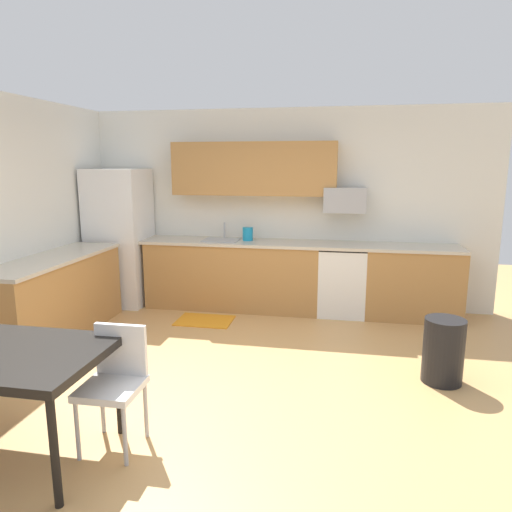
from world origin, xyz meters
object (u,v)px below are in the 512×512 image
(refrigerator, at_px, (120,237))
(kettle, at_px, (248,235))
(microwave, at_px, (345,200))
(chair_near_table, at_px, (115,377))
(trash_bin, at_px, (443,351))
(oven_range, at_px, (342,280))

(refrigerator, height_order, kettle, refrigerator)
(microwave, bearing_deg, chair_near_table, -114.37)
(microwave, distance_m, kettle, 1.37)
(chair_near_table, relative_size, trash_bin, 1.42)
(refrigerator, xyz_separation_m, trash_bin, (4.02, -1.78, -0.65))
(microwave, bearing_deg, oven_range, -90.00)
(kettle, bearing_deg, oven_range, -2.23)
(chair_near_table, bearing_deg, kettle, 85.63)
(microwave, height_order, chair_near_table, microwave)
(refrigerator, height_order, microwave, refrigerator)
(refrigerator, height_order, oven_range, refrigerator)
(oven_range, bearing_deg, refrigerator, -178.52)
(chair_near_table, distance_m, kettle, 3.39)
(oven_range, distance_m, trash_bin, 2.09)
(microwave, xyz_separation_m, kettle, (-1.28, -0.05, -0.49))
(refrigerator, distance_m, kettle, 1.82)
(microwave, xyz_separation_m, trash_bin, (0.93, -1.96, -1.21))
(chair_near_table, bearing_deg, microwave, 65.63)
(chair_near_table, height_order, kettle, kettle)
(oven_range, bearing_deg, trash_bin, -63.52)
(refrigerator, distance_m, chair_near_table, 3.60)
(microwave, distance_m, trash_bin, 2.48)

